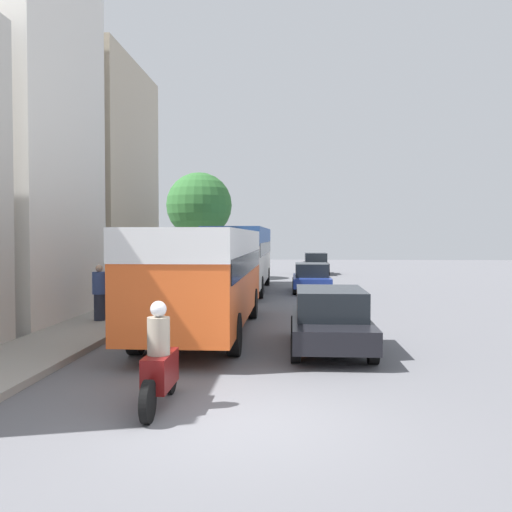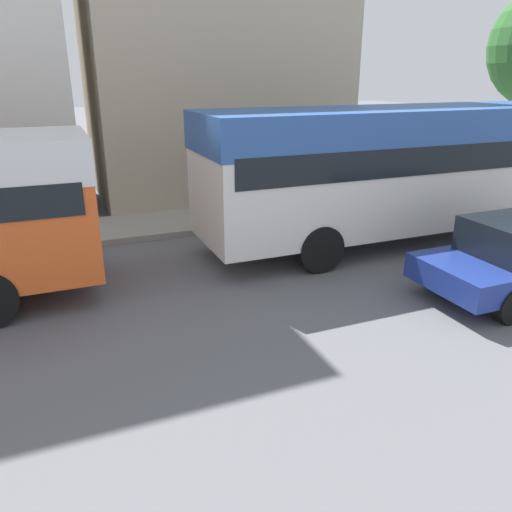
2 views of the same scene
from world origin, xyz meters
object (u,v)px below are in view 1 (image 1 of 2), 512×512
car_crossing (316,263)px  pedestrian_walking_away (99,292)px  bus_lead (205,266)px  car_distant (330,318)px  car_far_curb (311,277)px  bus_following (241,250)px  pedestrian_near_curb (183,270)px  motorcycle_behind_lead (160,365)px

car_crossing → pedestrian_walking_away: bearing=72.7°
bus_lead → car_distant: size_ratio=2.17×
bus_lead → car_far_curb: 12.87m
bus_following → car_far_curb: size_ratio=2.57×
bus_lead → pedestrian_near_curb: size_ratio=6.00×
pedestrian_walking_away → motorcycle_behind_lead: bearing=-65.1°
pedestrian_near_curb → car_distant: bearing=-67.1°
bus_lead → pedestrian_near_curb: 13.78m
car_crossing → pedestrian_walking_away: (-7.67, -24.68, 0.22)m
motorcycle_behind_lead → pedestrian_near_curb: (-3.57, 20.42, 0.30)m
car_crossing → pedestrian_walking_away: pedestrian_walking_away is taller
motorcycle_behind_lead → car_crossing: (3.82, 32.97, 0.12)m
car_far_curb → pedestrian_walking_away: 13.08m
car_far_curb → bus_following: bearing=175.0°
bus_following → car_distant: bus_following is taller
bus_lead → car_distant: bearing=-33.6°
motorcycle_behind_lead → car_crossing: bearing=83.4°
car_far_curb → pedestrian_walking_away: (-6.91, -11.11, 0.28)m
pedestrian_near_curb → car_far_curb: bearing=-8.8°
bus_lead → car_far_curb: bus_lead is taller
car_far_curb → car_distant: 14.60m
car_far_curb → pedestrian_near_curb: pedestrian_near_curb is taller
car_distant → motorcycle_behind_lead: bearing=-122.2°
car_distant → pedestrian_walking_away: size_ratio=2.63×
pedestrian_walking_away → bus_lead: bearing=-19.6°
bus_following → pedestrian_near_curb: size_ratio=6.80×
car_crossing → motorcycle_behind_lead: bearing=83.4°
bus_following → car_distant: (3.48, -14.91, -1.28)m
motorcycle_behind_lead → car_distant: motorcycle_behind_lead is taller
bus_following → pedestrian_walking_away: 11.95m
car_far_curb → pedestrian_near_curb: 6.71m
car_far_curb → car_distant: bearing=-90.1°
bus_lead → car_far_curb: (3.42, 12.35, -1.17)m
bus_lead → motorcycle_behind_lead: (0.35, -7.05, -1.23)m
bus_lead → car_crossing: size_ratio=2.32×
motorcycle_behind_lead → pedestrian_walking_away: size_ratio=1.30×
bus_lead → bus_following: bus_following is taller
bus_lead → pedestrian_walking_away: (-3.49, 1.24, -0.89)m
car_distant → car_crossing: bearing=88.4°
bus_following → motorcycle_behind_lead: bearing=-88.7°
bus_following → pedestrian_walking_away: bus_following is taller
car_crossing → car_distant: size_ratio=0.93×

